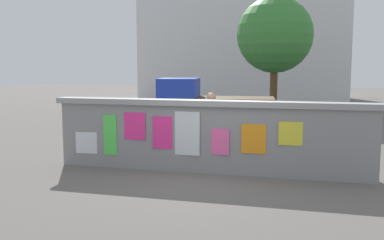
% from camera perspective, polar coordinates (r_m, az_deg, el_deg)
% --- Properties ---
extents(ground, '(60.00, 60.00, 0.00)m').
position_cam_1_polar(ground, '(17.33, 7.91, -0.52)').
color(ground, '#605B56').
extents(poster_wall, '(6.93, 0.42, 1.54)m').
position_cam_1_polar(poster_wall, '(9.40, 2.14, -1.99)').
color(poster_wall, gray).
rests_on(poster_wall, ground).
extents(auto_rickshaw_truck, '(3.76, 1.94, 1.85)m').
position_cam_1_polar(auto_rickshaw_truck, '(14.15, 2.31, 1.50)').
color(auto_rickshaw_truck, black).
rests_on(auto_rickshaw_truck, ground).
extents(motorcycle, '(1.87, 0.69, 0.87)m').
position_cam_1_polar(motorcycle, '(10.60, 10.94, -2.90)').
color(motorcycle, black).
rests_on(motorcycle, ground).
extents(bicycle_near, '(1.70, 0.44, 0.95)m').
position_cam_1_polar(bicycle_near, '(12.63, 17.11, -1.93)').
color(bicycle_near, black).
rests_on(bicycle_near, ground).
extents(person_walking, '(0.46, 0.46, 1.62)m').
position_cam_1_polar(person_walking, '(10.69, 2.47, 0.15)').
color(person_walking, yellow).
rests_on(person_walking, ground).
extents(tree_roadside, '(3.41, 3.41, 5.31)m').
position_cam_1_polar(tree_roadside, '(20.61, 10.55, 10.63)').
color(tree_roadside, brown).
rests_on(tree_roadside, ground).
extents(building_background, '(13.61, 5.63, 9.28)m').
position_cam_1_polar(building_background, '(30.60, 6.72, 11.51)').
color(building_background, silver).
rests_on(building_background, ground).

